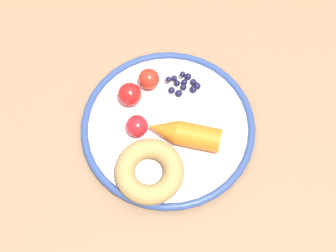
% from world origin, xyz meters
% --- Properties ---
extents(ground_plane, '(6.00, 6.00, 0.00)m').
position_xyz_m(ground_plane, '(0.00, 0.00, 0.00)').
color(ground_plane, gray).
extents(dining_table, '(0.97, 0.99, 0.75)m').
position_xyz_m(dining_table, '(0.00, 0.00, 0.66)').
color(dining_table, '#916D4D').
rests_on(dining_table, ground_plane).
extents(plate, '(0.28, 0.28, 0.02)m').
position_xyz_m(plate, '(-0.02, 0.02, 0.76)').
color(plate, white).
rests_on(plate, dining_table).
extents(carrot_orange, '(0.12, 0.04, 0.04)m').
position_xyz_m(carrot_orange, '(-0.05, 0.04, 0.78)').
color(carrot_orange, orange).
rests_on(carrot_orange, plate).
extents(donut, '(0.13, 0.13, 0.03)m').
position_xyz_m(donut, '(-0.01, 0.11, 0.78)').
color(donut, tan).
rests_on(donut, plate).
extents(blueberry_pile, '(0.06, 0.05, 0.02)m').
position_xyz_m(blueberry_pile, '(-0.03, -0.06, 0.77)').
color(blueberry_pile, '#191638').
rests_on(blueberry_pile, plate).
extents(tomato_near, '(0.04, 0.04, 0.04)m').
position_xyz_m(tomato_near, '(0.03, -0.05, 0.78)').
color(tomato_near, red).
rests_on(tomato_near, plate).
extents(tomato_mid, '(0.04, 0.04, 0.04)m').
position_xyz_m(tomato_mid, '(0.03, 0.04, 0.78)').
color(tomato_mid, red).
rests_on(tomato_mid, plate).
extents(tomato_far, '(0.04, 0.04, 0.04)m').
position_xyz_m(tomato_far, '(0.05, -0.01, 0.78)').
color(tomato_far, red).
rests_on(tomato_far, plate).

